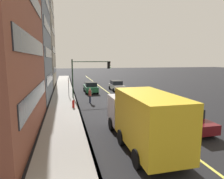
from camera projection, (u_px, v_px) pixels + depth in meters
name	position (u px, v px, depth m)	size (l,w,h in m)	color
ground	(121.00, 102.00, 23.19)	(200.00, 200.00, 0.00)	black
sidewalk_slab	(64.00, 104.00, 21.66)	(80.00, 3.06, 0.15)	gray
curb_edge	(77.00, 103.00, 22.00)	(80.00, 0.16, 0.15)	slate
lane_stripe_center	(121.00, 102.00, 23.19)	(80.00, 0.16, 0.01)	#D8CC4C
building_glass_right	(32.00, 40.00, 37.90)	(12.52, 8.20, 17.46)	#9E9384
car_white	(117.00, 86.00, 31.76)	(4.23, 1.90, 1.61)	silver
car_green	(91.00, 87.00, 29.77)	(4.37, 1.94, 1.63)	#1E6038
car_maroon	(188.00, 119.00, 13.91)	(4.28, 1.90, 1.57)	#591116
truck_yellow	(143.00, 117.00, 11.05)	(7.41, 2.50, 3.19)	silver
pedestrian_with_backpack	(90.00, 94.00, 22.48)	(0.44, 0.42, 1.70)	#262D4C
traffic_light_mast	(89.00, 71.00, 25.04)	(0.28, 5.02, 5.01)	#1E3823
street_sign_post	(69.00, 86.00, 25.81)	(0.60, 0.08, 2.65)	slate
fire_hydrant	(73.00, 104.00, 19.77)	(0.24, 0.24, 0.94)	red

